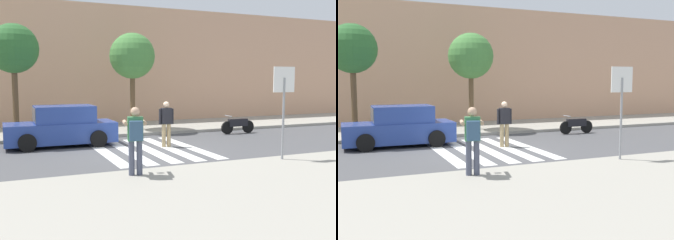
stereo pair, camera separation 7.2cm
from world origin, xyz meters
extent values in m
plane|color=#4C4C4F|center=(0.00, 0.00, 0.00)|extent=(120.00, 120.00, 0.00)
cube|color=#9E998C|center=(0.00, -6.20, 0.07)|extent=(60.00, 6.00, 0.14)
cube|color=#9E998C|center=(0.00, 6.00, 0.07)|extent=(60.00, 4.80, 0.14)
cube|color=tan|center=(0.00, 10.40, 3.34)|extent=(56.00, 4.00, 6.67)
cube|color=silver|center=(-1.60, 0.20, 0.00)|extent=(0.44, 5.20, 0.01)
cube|color=silver|center=(-0.80, 0.20, 0.00)|extent=(0.44, 5.20, 0.01)
cube|color=silver|center=(0.00, 0.20, 0.00)|extent=(0.44, 5.20, 0.01)
cube|color=silver|center=(0.80, 0.20, 0.00)|extent=(0.44, 5.20, 0.01)
cube|color=silver|center=(1.60, 0.20, 0.00)|extent=(0.44, 5.20, 0.01)
cylinder|color=gray|center=(2.90, -3.65, 1.37)|extent=(0.07, 0.07, 2.46)
cube|color=white|center=(2.90, -3.63, 2.55)|extent=(0.76, 0.03, 0.76)
cube|color=red|center=(2.90, -3.62, 2.55)|extent=(0.66, 0.02, 0.66)
cylinder|color=#474C60|center=(-1.92, -3.78, 0.58)|extent=(0.15, 0.15, 0.88)
cylinder|color=#474C60|center=(-1.73, -3.83, 0.58)|extent=(0.15, 0.15, 0.88)
cube|color=#3D844C|center=(-1.83, -3.81, 1.32)|extent=(0.42, 0.32, 0.60)
sphere|color=tan|center=(-1.83, -3.81, 1.75)|extent=(0.23, 0.23, 0.23)
cylinder|color=tan|center=(-2.01, -3.54, 1.46)|extent=(0.23, 0.59, 0.10)
cylinder|color=tan|center=(-1.54, -3.65, 1.46)|extent=(0.23, 0.59, 0.10)
cube|color=black|center=(-1.74, -3.42, 1.49)|extent=(0.16, 0.13, 0.10)
cube|color=#335170|center=(-1.88, -4.03, 1.30)|extent=(0.36, 0.27, 0.48)
cylinder|color=tan|center=(0.72, 0.50, 0.44)|extent=(0.15, 0.15, 0.88)
cylinder|color=tan|center=(0.92, 0.48, 0.44)|extent=(0.15, 0.15, 0.88)
cube|color=black|center=(0.82, 0.49, 1.18)|extent=(0.40, 0.27, 0.60)
sphere|color=beige|center=(0.82, 0.49, 1.61)|extent=(0.23, 0.23, 0.23)
cylinder|color=black|center=(0.58, 0.51, 1.16)|extent=(0.10, 0.10, 0.58)
cylinder|color=black|center=(1.06, 0.47, 1.16)|extent=(0.10, 0.10, 0.58)
cube|color=#284293|center=(-2.82, 2.30, 0.53)|extent=(4.10, 1.70, 0.76)
cube|color=#284293|center=(-2.67, 2.30, 1.23)|extent=(2.20, 1.56, 0.64)
cube|color=slate|center=(-3.74, 2.30, 1.23)|extent=(0.10, 1.50, 0.54)
cube|color=slate|center=(-1.70, 2.30, 1.23)|extent=(0.10, 1.50, 0.51)
cylinder|color=black|center=(-4.09, 1.45, 0.32)|extent=(0.64, 0.22, 0.64)
cylinder|color=black|center=(-4.09, 3.15, 0.32)|extent=(0.64, 0.22, 0.64)
cylinder|color=black|center=(-1.55, 1.45, 0.32)|extent=(0.64, 0.22, 0.64)
cylinder|color=black|center=(-1.55, 3.15, 0.32)|extent=(0.64, 0.22, 0.64)
cylinder|color=black|center=(4.81, 2.60, 0.30)|extent=(0.60, 0.10, 0.60)
cylinder|color=black|center=(5.97, 2.60, 0.30)|extent=(0.60, 0.10, 0.60)
cube|color=black|center=(5.39, 2.60, 0.52)|extent=(1.00, 0.20, 0.36)
cylinder|color=gray|center=(4.87, 2.60, 0.85)|extent=(0.04, 0.60, 0.04)
cylinder|color=brown|center=(-4.32, 4.69, 1.68)|extent=(0.24, 0.24, 3.08)
sphere|color=#2D662D|center=(-4.32, 4.69, 3.84)|extent=(2.07, 2.07, 2.07)
cylinder|color=brown|center=(1.02, 5.19, 1.58)|extent=(0.24, 0.24, 2.88)
sphere|color=#47843D|center=(1.02, 5.19, 3.68)|extent=(2.20, 2.20, 2.20)
camera|label=1|loc=(-4.89, -13.08, 2.54)|focal=42.00mm
camera|label=2|loc=(-4.82, -13.11, 2.54)|focal=42.00mm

